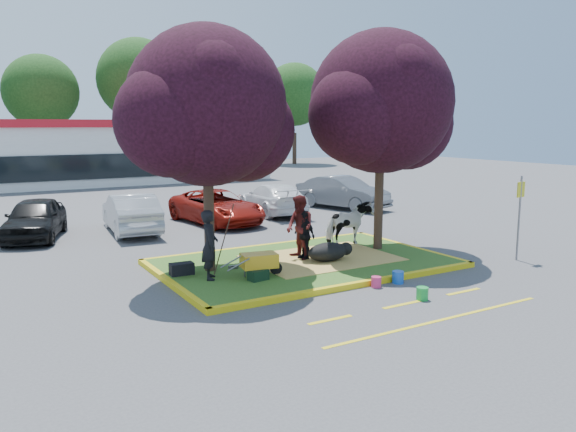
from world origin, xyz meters
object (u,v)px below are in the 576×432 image
car_black (35,218)px  bucket_blue (398,277)px  wheelbarrow (259,261)px  calf (328,252)px  cow (349,224)px  car_silver (131,213)px  sign_post (520,208)px  bucket_pink (376,282)px  bucket_green (422,294)px  handler (210,245)px

car_black → bucket_blue: bearing=-38.4°
wheelbarrow → car_black: (-4.33, 9.21, 0.16)m
wheelbarrow → calf: bearing=21.3°
bucket_blue → wheelbarrow: bearing=148.2°
cow → car_silver: bearing=30.0°
cow → sign_post: sign_post is taller
car_black → cow: bearing=-22.4°
sign_post → bucket_blue: size_ratio=7.98×
cow → bucket_pink: size_ratio=6.23×
bucket_green → bucket_pink: bucket_green is taller
wheelbarrow → bucket_pink: bearing=-29.0°
calf → bucket_blue: size_ratio=3.95×
calf → bucket_green: bearing=-86.3°
handler → bucket_blue: size_ratio=5.57×
calf → bucket_pink: calf is taller
calf → car_silver: size_ratio=0.28×
bucket_pink → sign_post: bearing=1.0°
bucket_pink → calf: bearing=86.2°
calf → sign_post: size_ratio=0.50×
bucket_blue → sign_post: bearing=1.2°
calf → car_silver: (-3.52, 8.14, 0.32)m
handler → car_black: 9.29m
sign_post → bucket_pink: size_ratio=9.37×
bucket_pink → handler: bearing=146.0°
sign_post → bucket_pink: sign_post is taller
calf → wheelbarrow: (-2.50, -0.50, 0.15)m
calf → wheelbarrow: wheelbarrow is taller
handler → bucket_blue: (4.25, -2.38, -0.89)m
handler → car_black: (-3.15, 8.73, -0.31)m
cow → bucket_blue: (-1.23, -3.78, -0.71)m
bucket_green → sign_post: bearing=15.5°
calf → sign_post: bearing=-21.2°
sign_post → handler: bearing=160.5°
bucket_pink → car_silver: 11.08m
cow → bucket_green: size_ratio=5.63×
bucket_green → car_silver: size_ratio=0.07×
car_black → calf: bearing=-33.9°
cow → bucket_green: (-1.67, -5.14, -0.72)m
handler → car_black: size_ratio=0.42×
wheelbarrow → sign_post: sign_post is taller
bucket_green → bucket_pink: 1.39m
bucket_green → car_black: (-6.95, 12.46, 0.58)m
cow → bucket_green: bearing=153.8°
cow → car_black: 11.32m
wheelbarrow → car_black: car_black is taller
sign_post → car_black: size_ratio=0.60×
handler → car_black: bearing=40.9°
bucket_blue → bucket_pink: bearing=180.0°
calf → wheelbarrow: bearing=-166.8°
bucket_green → car_black: 14.28m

